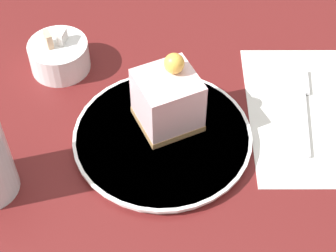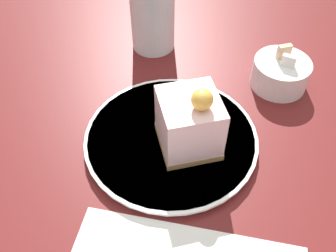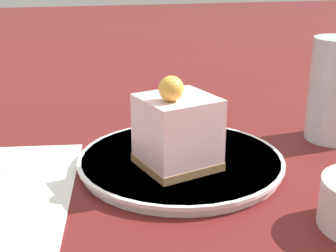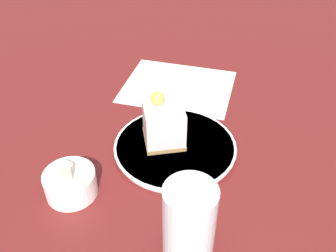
# 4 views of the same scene
# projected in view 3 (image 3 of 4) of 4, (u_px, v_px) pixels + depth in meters

# --- Properties ---
(ground_plane) EXTENTS (4.00, 4.00, 0.00)m
(ground_plane) POSITION_uv_depth(u_px,v_px,m) (204.00, 176.00, 0.50)
(ground_plane) COLOR #5B1919
(plate) EXTENTS (0.23, 0.23, 0.01)m
(plate) POSITION_uv_depth(u_px,v_px,m) (181.00, 161.00, 0.52)
(plate) COLOR white
(plate) RESTS_ON ground_plane
(cake_slice) EXTENTS (0.09, 0.09, 0.10)m
(cake_slice) POSITION_uv_depth(u_px,v_px,m) (177.00, 131.00, 0.49)
(cake_slice) COLOR #9E7547
(cake_slice) RESTS_ON plate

